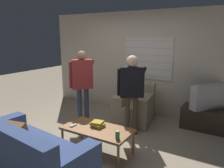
# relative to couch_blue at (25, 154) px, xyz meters

# --- Properties ---
(ground_plane) EXTENTS (16.00, 16.00, 0.00)m
(ground_plane) POSITION_rel_couch_blue_xyz_m (0.22, 1.29, -0.31)
(ground_plane) COLOR gray
(wall_back) EXTENTS (5.20, 0.08, 2.55)m
(wall_back) POSITION_rel_couch_blue_xyz_m (0.23, 3.32, 0.97)
(wall_back) COLOR beige
(wall_back) RESTS_ON ground_plane
(couch_blue) EXTENTS (2.08, 1.10, 0.85)m
(couch_blue) POSITION_rel_couch_blue_xyz_m (0.00, 0.00, 0.00)
(couch_blue) COLOR #384C7F
(couch_blue) RESTS_ON ground_plane
(armchair_beige) EXTENTS (0.90, 1.00, 0.86)m
(armchair_beige) POSITION_rel_couch_blue_xyz_m (0.51, 2.59, 0.04)
(armchair_beige) COLOR gray
(armchair_beige) RESTS_ON ground_plane
(coffee_table) EXTENTS (1.18, 0.60, 0.43)m
(coffee_table) POSITION_rel_couch_blue_xyz_m (0.55, 1.02, 0.09)
(coffee_table) COLOR brown
(coffee_table) RESTS_ON ground_plane
(tv_stand) EXTENTS (0.98, 0.49, 0.46)m
(tv_stand) POSITION_rel_couch_blue_xyz_m (1.99, 2.97, -0.08)
(tv_stand) COLOR #33281E
(tv_stand) RESTS_ON ground_plane
(tv) EXTENTS (0.64, 0.74, 0.51)m
(tv) POSITION_rel_couch_blue_xyz_m (1.99, 2.97, 0.41)
(tv) COLOR #B2B2B7
(tv) RESTS_ON tv_stand
(person_left_standing) EXTENTS (0.50, 0.79, 1.64)m
(person_left_standing) POSITION_rel_couch_blue_xyz_m (-0.41, 1.85, 0.73)
(person_left_standing) COLOR #33384C
(person_left_standing) RESTS_ON ground_plane
(person_right_standing) EXTENTS (0.55, 0.78, 1.59)m
(person_right_standing) POSITION_rel_couch_blue_xyz_m (0.72, 1.95, 0.71)
(person_right_standing) COLOR #4C4233
(person_right_standing) RESTS_ON ground_plane
(book_stack) EXTENTS (0.26, 0.21, 0.09)m
(book_stack) POSITION_rel_couch_blue_xyz_m (0.52, 1.07, 0.17)
(book_stack) COLOR gold
(book_stack) RESTS_ON coffee_table
(soda_can) EXTENTS (0.07, 0.07, 0.13)m
(soda_can) POSITION_rel_couch_blue_xyz_m (1.03, 0.85, 0.19)
(soda_can) COLOR #238E47
(soda_can) RESTS_ON coffee_table
(spare_remote) EXTENTS (0.05, 0.13, 0.02)m
(spare_remote) POSITION_rel_couch_blue_xyz_m (0.14, 0.88, 0.14)
(spare_remote) COLOR white
(spare_remote) RESTS_ON coffee_table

